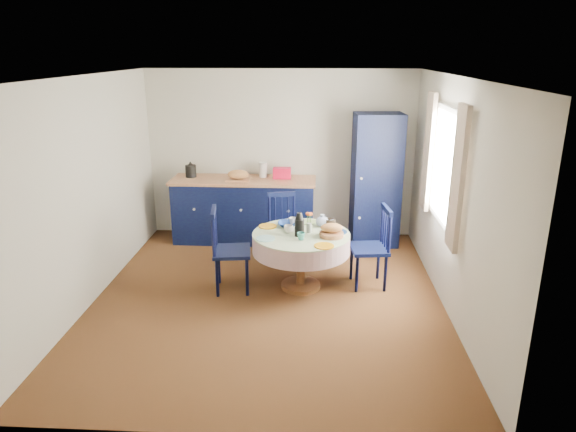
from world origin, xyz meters
name	(u,v)px	position (x,y,z in m)	size (l,w,h in m)	color
floor	(268,298)	(0.00, 0.00, 0.00)	(4.50, 4.50, 0.00)	black
ceiling	(265,76)	(0.00, 0.00, 2.50)	(4.50, 4.50, 0.00)	white
wall_back	(281,154)	(0.00, 2.25, 1.25)	(4.00, 0.02, 2.50)	beige
wall_left	(88,192)	(-2.00, 0.00, 1.25)	(0.02, 4.50, 2.50)	beige
wall_right	(453,197)	(2.00, 0.00, 1.25)	(0.02, 4.50, 2.50)	beige
window	(444,166)	(1.95, 0.30, 1.52)	(0.10, 1.74, 1.45)	white
kitchen_counter	(244,209)	(-0.53, 1.90, 0.49)	(2.13, 0.68, 1.19)	black
pantry_cabinet	(376,181)	(1.40, 1.85, 0.96)	(0.71, 0.53, 1.92)	black
dining_table	(302,243)	(0.38, 0.30, 0.58)	(1.15, 1.15, 0.98)	brown
chair_left	(228,249)	(-0.49, 0.20, 0.51)	(0.49, 0.51, 1.02)	black
chair_far	(283,228)	(0.10, 1.12, 0.47)	(0.49, 0.48, 0.94)	black
chair_right	(373,247)	(1.23, 0.41, 0.50)	(0.47, 0.49, 1.00)	black
mug_a	(289,229)	(0.22, 0.33, 0.74)	(0.11, 0.11, 0.09)	silver
mug_b	(301,236)	(0.37, 0.09, 0.74)	(0.09, 0.09, 0.09)	#2E7D72
mug_c	(330,223)	(0.71, 0.55, 0.75)	(0.13, 0.13, 0.11)	black
mug_d	(293,221)	(0.25, 0.63, 0.74)	(0.09, 0.09, 0.08)	silver
cobalt_bowl	(288,224)	(0.20, 0.54, 0.73)	(0.24, 0.24, 0.06)	navy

